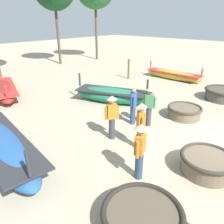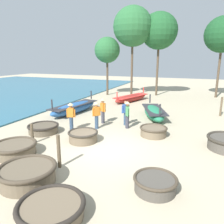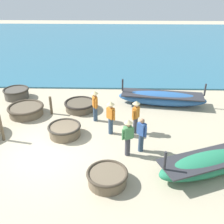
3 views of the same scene
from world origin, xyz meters
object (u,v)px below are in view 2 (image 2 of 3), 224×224
object	(u,v)px
mooring_post_mid_beach	(59,151)
tree_center	(107,50)
coracle_beside_post	(83,136)
fisherman_by_coracle	(126,112)
coracle_upturned	(155,183)
long_boat_red_hull	(74,108)
coracle_nearest	(51,209)
fisherman_standing_left	(96,113)
coracle_far_left	(27,174)
tree_right_mid	(133,27)
fisherman_crouching	(127,113)
mooring_post_inland	(221,107)
long_boat_blue_hull	(154,112)
mooring_post_shoreline	(32,134)
coracle_weathered	(43,128)
long_boat_ochre_hull	(131,98)
fisherman_hauling	(71,115)
coracle_center	(15,148)
fisherman_with_hat	(103,109)
tree_left_mid	(223,35)

from	to	relation	value
mooring_post_mid_beach	tree_center	distance (m)	18.01
coracle_beside_post	fisherman_by_coracle	world-z (taller)	fisherman_by_coracle
coracle_upturned	long_boat_red_hull	xyz separation A→B (m)	(-7.82, 7.97, 0.15)
coracle_nearest	fisherman_standing_left	distance (m)	7.69
coracle_far_left	tree_right_mid	world-z (taller)	tree_right_mid
fisherman_crouching	mooring_post_inland	world-z (taller)	fisherman_crouching
coracle_nearest	mooring_post_inland	xyz separation A→B (m)	(5.04, 13.40, 0.45)
long_boat_blue_hull	tree_center	distance (m)	11.69
fisherman_by_coracle	tree_center	bearing A→B (deg)	118.32
tree_right_mid	long_boat_blue_hull	bearing A→B (deg)	-63.44
fisherman_crouching	mooring_post_shoreline	xyz separation A→B (m)	(-3.66, -4.07, -0.45)
long_boat_blue_hull	tree_center	xyz separation A→B (m)	(-7.02, 8.13, 4.61)
fisherman_standing_left	mooring_post_mid_beach	xyz separation A→B (m)	(0.73, -4.90, -0.29)
coracle_weathered	fisherman_standing_left	world-z (taller)	fisherman_standing_left
mooring_post_mid_beach	coracle_upturned	bearing A→B (deg)	-2.91
long_boat_red_hull	mooring_post_shoreline	world-z (taller)	long_boat_red_hull
coracle_weathered	long_boat_ochre_hull	size ratio (longest dim) A/B	0.36
fisherman_standing_left	coracle_upturned	bearing A→B (deg)	-48.46
long_boat_ochre_hull	fisherman_by_coracle	distance (m)	7.96
long_boat_ochre_hull	mooring_post_shoreline	distance (m)	12.44
coracle_far_left	fisherman_crouching	xyz separation A→B (m)	(1.33, 6.99, 0.62)
long_boat_ochre_hull	mooring_post_mid_beach	bearing A→B (deg)	-84.73
mooring_post_shoreline	tree_right_mid	bearing A→B (deg)	88.16
coracle_nearest	fisherman_crouching	bearing A→B (deg)	93.36
coracle_upturned	fisherman_by_coracle	bearing A→B (deg)	115.92
coracle_far_left	mooring_post_mid_beach	bearing A→B (deg)	74.79
fisherman_hauling	mooring_post_inland	distance (m)	10.91
mooring_post_inland	fisherman_hauling	bearing A→B (deg)	-140.82
fisherman_standing_left	mooring_post_shoreline	world-z (taller)	fisherman_standing_left
coracle_center	fisherman_crouching	world-z (taller)	fisherman_crouching
coracle_far_left	coracle_beside_post	distance (m)	4.08
coracle_nearest	fisherman_with_hat	xyz separation A→B (m)	(-2.28, 8.52, 0.70)
fisherman_by_coracle	mooring_post_shoreline	distance (m)	5.74
coracle_nearest	long_boat_blue_hull	distance (m)	11.08
mooring_post_mid_beach	coracle_nearest	bearing A→B (deg)	-59.46
coracle_upturned	fisherman_by_coracle	world-z (taller)	fisherman_by_coracle
long_boat_blue_hull	mooring_post_inland	xyz separation A→B (m)	(4.46, 2.34, 0.31)
fisherman_crouching	fisherman_standing_left	bearing A→B (deg)	-155.95
mooring_post_inland	mooring_post_shoreline	xyz separation A→B (m)	(-9.17, -9.37, -0.20)
mooring_post_shoreline	tree_center	world-z (taller)	tree_center
mooring_post_shoreline	coracle_weathered	bearing A→B (deg)	109.84
coracle_far_left	tree_center	bearing A→B (deg)	104.41
coracle_weathered	coracle_upturned	bearing A→B (deg)	-25.05
mooring_post_shoreline	mooring_post_mid_beach	bearing A→B (deg)	-30.45
coracle_beside_post	coracle_center	distance (m)	3.24
tree_right_mid	coracle_far_left	bearing A→B (deg)	-84.29
coracle_center	fisherman_hauling	size ratio (longest dim) A/B	1.15
coracle_far_left	tree_left_mid	distance (m)	22.81
coracle_upturned	mooring_post_shoreline	world-z (taller)	mooring_post_shoreline
coracle_upturned	tree_left_mid	size ratio (longest dim) A/B	0.17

